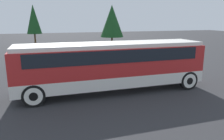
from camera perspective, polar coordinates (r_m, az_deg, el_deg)
ground_plane at (r=13.56m, az=0.00°, el=-5.52°), size 120.00×120.00×0.00m
tour_bus at (r=13.12m, az=0.40°, el=2.04°), size 11.26×2.57×2.98m
parked_car_near at (r=22.18m, az=1.16°, el=3.69°), size 4.63×1.89×1.35m
parked_car_mid at (r=20.61m, az=-17.89°, el=2.38°), size 4.63×1.83×1.44m
tree_left at (r=40.10m, az=-19.81°, el=12.36°), size 2.47×2.47×6.72m
tree_center at (r=34.61m, az=-0.02°, el=12.66°), size 3.60×3.60×6.45m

